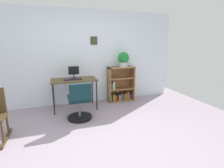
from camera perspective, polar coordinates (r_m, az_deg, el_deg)
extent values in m
plane|color=#9B8B9A|center=(2.92, -3.01, -19.24)|extent=(6.24, 6.24, 0.00)
cube|color=silver|center=(4.59, -10.49, 8.49)|extent=(5.20, 0.10, 2.39)
cube|color=#363721|center=(4.57, -6.02, 14.13)|extent=(0.17, 0.02, 0.20)
cube|color=brown|center=(4.18, -12.52, 1.39)|extent=(1.06, 0.57, 0.03)
cylinder|color=black|center=(4.02, -18.81, -4.98)|extent=(0.03, 0.03, 0.71)
cylinder|color=black|center=(4.12, -5.10, -3.86)|extent=(0.03, 0.03, 0.71)
cylinder|color=black|center=(4.49, -18.82, -3.07)|extent=(0.03, 0.03, 0.71)
cylinder|color=black|center=(4.58, -6.54, -2.11)|extent=(0.03, 0.03, 0.71)
cylinder|color=#262628|center=(4.28, -12.48, 1.95)|extent=(0.14, 0.14, 0.01)
cylinder|color=#262628|center=(4.27, -12.52, 2.60)|extent=(0.03, 0.03, 0.09)
cube|color=black|center=(4.24, -12.60, 4.43)|extent=(0.25, 0.02, 0.19)
cube|color=#211A33|center=(4.09, -12.89, 1.44)|extent=(0.41, 0.11, 0.02)
cylinder|color=black|center=(3.82, -10.58, -10.77)|extent=(0.52, 0.52, 0.05)
cylinder|color=slate|center=(3.74, -10.72, -7.88)|extent=(0.05, 0.05, 0.36)
cube|color=#102D31|center=(3.67, -10.87, -4.66)|extent=(0.44, 0.44, 0.08)
cube|color=#102D31|center=(3.37, -10.44, -2.66)|extent=(0.42, 0.07, 0.32)
cube|color=#433219|center=(3.51, -31.53, -14.99)|extent=(0.04, 0.64, 0.04)
cylinder|color=#433219|center=(3.29, -32.56, -13.33)|extent=(0.03, 0.03, 0.34)
cylinder|color=#433219|center=(3.57, -31.36, -11.10)|extent=(0.03, 0.03, 0.34)
cube|color=olive|center=(4.64, -0.98, -0.32)|extent=(0.02, 0.30, 0.95)
cube|color=olive|center=(4.88, 6.77, 0.30)|extent=(0.02, 0.30, 0.95)
cube|color=olive|center=(4.66, 3.06, 5.51)|extent=(0.71, 0.30, 0.02)
cube|color=olive|center=(4.88, 2.93, -5.27)|extent=(0.71, 0.30, 0.02)
cube|color=olive|center=(4.87, 2.40, 0.36)|extent=(0.71, 0.02, 0.95)
cube|color=olive|center=(4.78, 2.98, -1.55)|extent=(0.67, 0.28, 0.02)
cube|color=olive|center=(4.71, 3.02, 2.01)|extent=(0.67, 0.28, 0.02)
cube|color=#237238|center=(4.74, -0.40, -4.64)|extent=(0.05, 0.11, 0.16)
cube|color=black|center=(4.75, 0.10, -4.26)|extent=(0.03, 0.09, 0.22)
cube|color=#B79323|center=(4.77, 0.64, -4.49)|extent=(0.06, 0.09, 0.17)
cube|color=#B22D28|center=(4.79, 1.24, -4.57)|extent=(0.04, 0.12, 0.14)
cube|color=black|center=(4.80, 1.80, -4.22)|extent=(0.04, 0.10, 0.19)
cube|color=#B79323|center=(4.83, 2.46, -4.45)|extent=(0.06, 0.10, 0.14)
cube|color=#593372|center=(4.84, 3.21, -4.17)|extent=(0.07, 0.10, 0.17)
cube|color=#237238|center=(4.87, 3.86, -4.18)|extent=(0.03, 0.10, 0.16)
cube|color=#99591E|center=(4.88, 4.42, -3.99)|extent=(0.05, 0.12, 0.18)
cube|color=#99591E|center=(4.90, 5.14, -3.76)|extent=(0.06, 0.12, 0.21)
cube|color=#593372|center=(4.94, 5.80, -4.06)|extent=(0.05, 0.11, 0.14)
cube|color=#237238|center=(4.65, -0.30, -0.84)|extent=(0.06, 0.11, 0.15)
cube|color=beige|center=(4.67, 0.43, -0.44)|extent=(0.05, 0.13, 0.21)
cylinder|color=#B7B2A8|center=(4.66, 3.83, 6.45)|extent=(0.22, 0.22, 0.13)
sphere|color=#1D7A2F|center=(4.64, 3.86, 8.70)|extent=(0.30, 0.30, 0.30)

